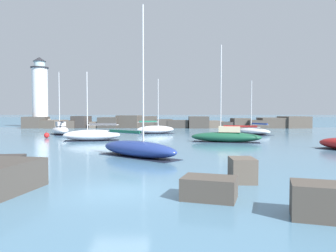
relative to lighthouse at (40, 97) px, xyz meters
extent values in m
plane|color=teal|center=(25.12, -54.47, -6.39)|extent=(600.00, 600.00, 0.00)
cube|color=teal|center=(25.12, 59.08, -6.39)|extent=(400.00, 116.00, 0.01)
cube|color=#423D38|center=(-0.31, -1.54, -5.25)|extent=(5.39, 5.53, 2.27)
cube|color=brown|center=(3.35, -1.61, -5.59)|extent=(4.60, 5.77, 1.61)
cube|color=#4C443D|center=(6.06, -1.56, -5.64)|extent=(3.97, 4.37, 1.50)
cube|color=#383330|center=(8.83, -0.90, -5.18)|extent=(3.34, 4.69, 2.42)
cube|color=brown|center=(11.80, -0.66, -5.78)|extent=(3.70, 4.39, 1.22)
cube|color=#423D38|center=(14.58, -0.19, -5.32)|extent=(4.27, 5.75, 2.14)
cube|color=#4C443D|center=(18.75, -0.86, -5.11)|extent=(5.31, 4.71, 2.55)
cube|color=#4C443D|center=(22.14, -0.38, -5.20)|extent=(4.34, 4.95, 2.37)
cube|color=#423D38|center=(25.61, -0.71, -5.51)|extent=(4.18, 4.50, 1.75)
cube|color=#423D38|center=(28.80, -0.84, -5.60)|extent=(4.50, 4.32, 1.57)
cube|color=#423D38|center=(32.93, -1.59, -5.22)|extent=(4.05, 4.29, 2.34)
cube|color=brown|center=(35.77, -0.41, -5.67)|extent=(4.06, 5.74, 1.43)
cube|color=#383330|center=(38.70, -1.08, -5.78)|extent=(4.12, 4.31, 1.23)
cube|color=#4C443D|center=(41.60, -0.87, -5.41)|extent=(3.66, 4.08, 1.97)
cube|color=#423D38|center=(44.36, -1.45, -5.59)|extent=(4.19, 4.97, 1.61)
cube|color=#4C443D|center=(47.94, -0.99, -5.35)|extent=(5.03, 4.96, 2.09)
cube|color=#4C443D|center=(52.48, -1.13, -5.22)|extent=(5.95, 5.60, 2.35)
cylinder|color=gray|center=(0.00, 0.00, -5.49)|extent=(4.21, 4.21, 1.80)
cylinder|color=white|center=(0.00, 0.00, 0.68)|extent=(3.12, 3.12, 10.53)
cylinder|color=#232328|center=(0.00, 0.00, 6.07)|extent=(3.59, 3.59, 0.25)
cylinder|color=silver|center=(0.00, 0.00, 6.77)|extent=(2.18, 2.18, 1.15)
cone|color=#232328|center=(0.00, 0.00, 7.79)|extent=(2.65, 2.65, 0.90)
cube|color=#383330|center=(19.42, -53.00, -5.77)|extent=(1.77, 2.80, 1.24)
cube|color=brown|center=(30.73, -52.52, -5.81)|extent=(1.14, 1.52, 1.16)
cube|color=#4C443D|center=(28.79, -55.59, -5.96)|extent=(2.37, 1.96, 0.86)
ellipsoid|color=white|center=(24.95, -18.60, -5.78)|extent=(6.12, 3.65, 1.21)
cube|color=black|center=(24.95, -18.60, -6.38)|extent=(5.83, 3.52, 0.03)
cylinder|color=silver|center=(25.36, -18.47, -1.64)|extent=(0.12, 0.12, 7.08)
cylinder|color=#BCBCC1|center=(23.85, -18.94, -4.63)|extent=(3.06, 1.05, 0.10)
cube|color=#1E664C|center=(23.85, -18.94, -4.53)|extent=(2.64, 1.00, 0.20)
ellipsoid|color=#195138|center=(33.35, -32.22, -5.84)|extent=(7.90, 3.56, 1.11)
cube|color=black|center=(33.35, -32.22, -6.38)|extent=(7.51, 3.44, 0.03)
cube|color=beige|center=(33.72, -32.30, -4.96)|extent=(2.47, 1.53, 0.64)
cylinder|color=silver|center=(32.79, -32.09, -0.53)|extent=(0.12, 0.12, 9.51)
cylinder|color=#BCBCC1|center=(34.84, -32.56, -4.73)|extent=(4.13, 1.04, 0.10)
cube|color=maroon|center=(34.84, -32.56, -4.63)|extent=(3.54, 0.99, 0.20)
ellipsoid|color=white|center=(18.19, -30.61, -5.76)|extent=(6.78, 3.43, 1.27)
cube|color=black|center=(18.19, -30.61, -6.38)|extent=(6.46, 3.32, 0.03)
cylinder|color=silver|center=(17.71, -30.70, -1.81)|extent=(0.12, 0.12, 6.63)
cylinder|color=#BCBCC1|center=(19.46, -30.38, -4.57)|extent=(3.52, 0.74, 0.10)
cube|color=#4C4C51|center=(19.46, -30.38, -4.47)|extent=(3.01, 0.74, 0.20)
ellipsoid|color=white|center=(39.47, -19.88, -5.92)|extent=(5.21, 6.52, 0.94)
cube|color=black|center=(39.47, -19.88, -6.38)|extent=(5.01, 6.23, 0.03)
cylinder|color=silver|center=(39.23, -19.49, -1.96)|extent=(0.12, 0.12, 6.98)
cylinder|color=#BCBCC1|center=(40.10, -20.94, -4.90)|extent=(1.82, 2.96, 0.10)
cube|color=navy|center=(40.10, -20.94, -4.80)|extent=(1.65, 2.58, 0.20)
ellipsoid|color=navy|center=(24.86, -43.96, -5.80)|extent=(6.88, 6.27, 1.18)
cube|color=black|center=(24.86, -43.96, -6.38)|extent=(6.57, 6.00, 0.03)
cylinder|color=silver|center=(25.29, -44.31, -0.27)|extent=(0.12, 0.12, 9.87)
cylinder|color=#BCBCC1|center=(23.74, -43.00, -4.66)|extent=(3.16, 2.71, 0.10)
cube|color=#1E664C|center=(23.74, -43.00, -4.56)|extent=(2.76, 2.39, 0.20)
ellipsoid|color=silver|center=(11.22, -20.84, -5.77)|extent=(4.51, 5.65, 1.25)
cube|color=black|center=(11.22, -20.84, -6.38)|extent=(4.34, 5.40, 0.03)
cube|color=#B2B2B7|center=(11.35, -21.07, -4.82)|extent=(1.81, 1.96, 0.64)
cylinder|color=silver|center=(11.02, -20.49, -1.21)|extent=(0.12, 0.12, 7.85)
cylinder|color=#BCBCC1|center=(11.76, -21.75, -4.59)|extent=(1.57, 2.57, 0.10)
cube|color=#4C4C51|center=(11.76, -21.75, -4.49)|extent=(1.43, 2.24, 0.20)
sphere|color=red|center=(11.44, -26.65, -6.06)|extent=(0.66, 0.66, 0.66)
cylinder|color=black|center=(11.44, -26.65, -5.63)|extent=(0.04, 0.04, 0.20)
camera|label=1|loc=(27.31, -68.10, -3.00)|focal=35.00mm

